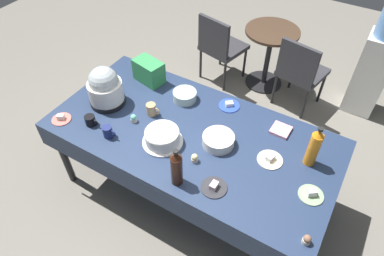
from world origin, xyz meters
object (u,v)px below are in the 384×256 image
Objects in this scene: cupcake_rose at (134,118)px; coffee_mug_navy at (108,132)px; dessert_plate_cream at (270,159)px; glass_salad_bowl at (185,96)px; cupcake_berry at (307,240)px; maroon_chair_right at (300,70)px; slow_cooker at (105,88)px; dessert_plate_coral at (61,119)px; cupcake_vanilla at (106,80)px; maroon_chair_left at (220,45)px; cupcake_lemon at (195,158)px; soda_bottle_cola at (177,168)px; coffee_mug_tan at (152,109)px; water_cooler at (376,63)px; frosted_layer_cake at (162,137)px; dessert_plate_sage at (311,194)px; dessert_plate_charcoal at (214,187)px; potluck_table at (192,138)px; soda_bottle_orange_juice at (314,147)px; ceramic_snack_bowl at (218,140)px; soda_carton at (149,71)px; coffee_mug_black at (91,120)px; dessert_plate_cobalt at (229,105)px; round_cafe_table at (270,48)px.

coffee_mug_navy is at bearing -105.99° from cupcake_rose.
glass_salad_bowl is at bearing 163.75° from dessert_plate_cream.
maroon_chair_right is (-0.63, 2.00, -0.29)m from cupcake_berry.
slow_cooker is 0.42m from dessert_plate_coral.
maroon_chair_left is at bearing 74.79° from cupcake_vanilla.
maroon_chair_left reaches higher than cupcake_berry.
cupcake_rose is at bearing 170.59° from cupcake_lemon.
glass_salad_bowl is 0.63× the size of soda_bottle_cola.
water_cooler is (1.42, 1.93, -0.21)m from coffee_mug_tan.
maroon_chair_right is (0.52, 1.77, -0.31)m from frosted_layer_cake.
maroon_chair_right is (-0.56, 1.67, -0.27)m from dessert_plate_sage.
dessert_plate_cream is 1.20m from coffee_mug_navy.
cupcake_lemon is at bearing 9.01° from dessert_plate_coral.
slow_cooker is 1.93× the size of dessert_plate_charcoal.
coffee_mug_navy reaches higher than potluck_table.
soda_bottle_orange_juice is (0.98, 0.37, 0.10)m from frosted_layer_cake.
dessert_plate_charcoal is (0.63, -0.66, -0.03)m from glass_salad_bowl.
coffee_mug_tan reaches higher than ceramic_snack_bowl.
soda_carton is at bearing 135.03° from soda_bottle_cola.
dessert_plate_coral is 0.45× the size of soda_bottle_orange_juice.
soda_carton reaches higher than cupcake_berry.
coffee_mug_black is 2.87m from water_cooler.
cupcake_lemon is 0.56× the size of coffee_mug_tan.
coffee_mug_black is at bearing -94.56° from maroon_chair_left.
coffee_mug_navy is at bearing -145.86° from potluck_table.
dessert_plate_sage reaches higher than dessert_plate_cobalt.
dessert_plate_cobalt is (-0.12, 0.42, -0.03)m from ceramic_snack_bowl.
round_cafe_table is at bearing 79.27° from soda_carton.
potluck_table is at bearing -104.36° from dessert_plate_cobalt.
soda_carton is at bearing 68.37° from dessert_plate_coral.
soda_bottle_cola is at bearing -93.22° from cupcake_lemon.
potluck_table is at bearing 24.26° from coffee_mug_black.
slow_cooker is 2.04m from round_cafe_table.
coffee_mug_tan is 0.10× the size of water_cooler.
dessert_plate_coral is (-1.90, -0.32, -0.00)m from dessert_plate_sage.
coffee_mug_tan is at bearing -100.49° from round_cafe_table.
coffee_mug_tan is 0.46× the size of soda_carton.
round_cafe_table is (-0.66, 1.75, -0.26)m from dessert_plate_cream.
maroon_chair_left is (-0.72, 1.81, -0.29)m from cupcake_lemon.
ceramic_snack_bowl is 1.29× the size of dessert_plate_cream.
soda_bottle_orange_juice is at bearing 1.08° from cupcake_vanilla.
dessert_plate_charcoal is 1.47× the size of coffee_mug_tan.
cupcake_vanilla is at bearing -166.98° from glass_salad_bowl.
cupcake_vanilla reaches higher than dessert_plate_sage.
cupcake_rose reaches higher than dessert_plate_cream.
potluck_table is 1.04m from dessert_plate_coral.
cupcake_rose is 0.53m from soda_carton.
frosted_layer_cake is at bearing -174.33° from dessert_plate_sage.
soda_bottle_orange_juice is at bearing 48.57° from dessert_plate_charcoal.
dessert_plate_cobalt is (-0.50, 0.37, -0.00)m from dessert_plate_cream.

